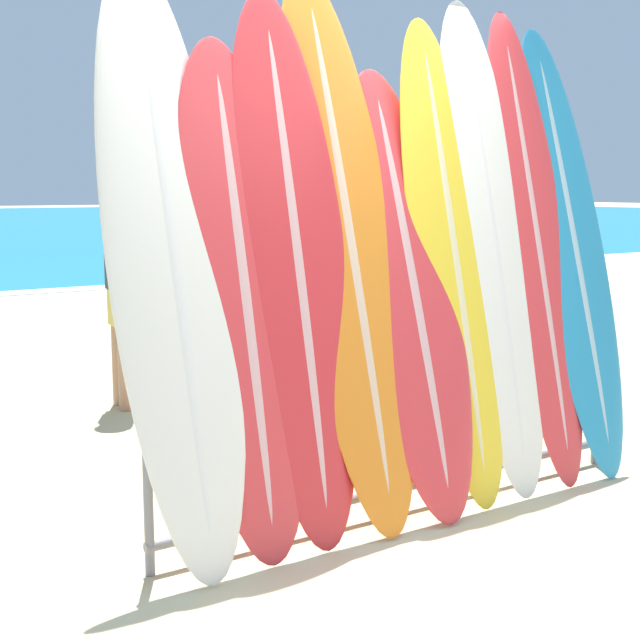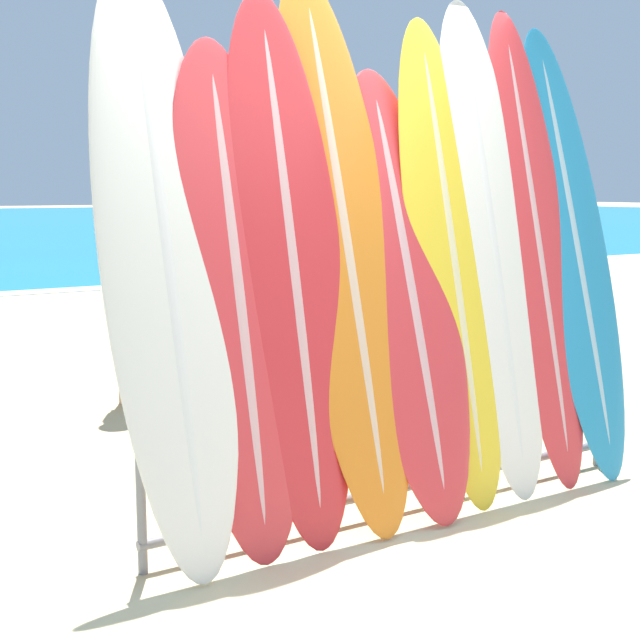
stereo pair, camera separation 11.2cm
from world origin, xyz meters
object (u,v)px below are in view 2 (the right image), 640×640
at_px(surfboard_rack, 408,421).
at_px(person_near_water, 126,271).
at_px(surfboard_slot_4, 407,291).
at_px(surfboard_slot_8, 573,249).
at_px(surfboard_slot_0, 165,262).
at_px(surfboard_slot_1, 237,297).
at_px(surfboard_slot_7, 536,246).
at_px(surfboard_slot_2, 290,267).
at_px(surfboard_slot_3, 343,246).
at_px(surfboard_slot_6, 491,246).
at_px(surfboard_slot_5, 451,260).

distance_m(surfboard_rack, person_near_water, 2.83).
distance_m(surfboard_slot_4, surfboard_slot_8, 1.19).
relative_size(surfboard_slot_0, person_near_water, 1.41).
xyz_separation_m(surfboard_slot_1, surfboard_slot_8, (2.09, 0.05, 0.13)).
xyz_separation_m(surfboard_slot_7, person_near_water, (-1.31, 2.66, -0.28)).
bearing_deg(surfboard_rack, surfboard_slot_1, 177.59).
xyz_separation_m(surfboard_rack, surfboard_slot_2, (-0.62, 0.06, 0.77)).
xyz_separation_m(surfboard_slot_3, surfboard_slot_7, (1.21, -0.02, -0.04)).
xyz_separation_m(surfboard_slot_0, surfboard_slot_1, (0.30, -0.04, -0.16)).
xyz_separation_m(surfboard_rack, surfboard_slot_1, (-0.89, 0.04, 0.65)).
relative_size(surfboard_slot_4, surfboard_slot_6, 0.85).
bearing_deg(surfboard_slot_1, surfboard_slot_0, 171.53).
distance_m(surfboard_rack, surfboard_slot_6, 1.01).
bearing_deg(person_near_water, surfboard_slot_3, -170.13).
bearing_deg(surfboard_slot_8, surfboard_slot_3, 179.38).
relative_size(surfboard_slot_1, surfboard_slot_4, 1.03).
height_order(surfboard_slot_1, surfboard_slot_6, surfboard_slot_6).
bearing_deg(surfboard_slot_7, surfboard_slot_1, -178.46).
distance_m(surfboard_slot_4, surfboard_slot_5, 0.32).
xyz_separation_m(surfboard_slot_3, surfboard_slot_4, (0.33, -0.06, -0.22)).
bearing_deg(surfboard_slot_4, surfboard_slot_0, 178.25).
bearing_deg(surfboard_slot_7, surfboard_rack, -174.57).
bearing_deg(surfboard_slot_8, surfboard_slot_6, -179.78).
distance_m(surfboard_slot_5, person_near_water, 2.78).
height_order(surfboard_rack, surfboard_slot_3, surfboard_slot_3).
bearing_deg(surfboard_slot_7, surfboard_slot_2, -178.91).
xyz_separation_m(surfboard_slot_2, surfboard_slot_6, (1.21, 0.03, 0.05)).
xyz_separation_m(surfboard_slot_1, surfboard_slot_6, (1.48, 0.05, 0.16)).
bearing_deg(surfboard_slot_5, surfboard_rack, -166.91).
relative_size(surfboard_rack, person_near_water, 1.53).
height_order(surfboard_rack, surfboard_slot_7, surfboard_slot_7).
bearing_deg(surfboard_slot_7, surfboard_slot_4, -177.39).
bearing_deg(surfboard_slot_8, surfboard_slot_1, -178.61).
distance_m(surfboard_slot_7, surfboard_slot_8, 0.29).
bearing_deg(surfboard_slot_0, surfboard_slot_8, 0.14).
bearing_deg(surfboard_slot_3, person_near_water, 92.00).
bearing_deg(surfboard_slot_5, surfboard_slot_0, 179.59).
bearing_deg(surfboard_slot_6, surfboard_slot_1, -178.13).
height_order(surfboard_rack, surfboard_slot_4, surfboard_slot_4).
xyz_separation_m(surfboard_slot_1, surfboard_slot_4, (0.91, 0.01, -0.03)).
height_order(surfboard_slot_0, person_near_water, surfboard_slot_0).
bearing_deg(surfboard_slot_8, surfboard_slot_4, -177.92).
relative_size(surfboard_slot_5, surfboard_slot_6, 0.95).
xyz_separation_m(surfboard_slot_4, surfboard_slot_5, (0.29, 0.03, 0.13)).
bearing_deg(surfboard_slot_8, surfboard_rack, -175.77).
distance_m(surfboard_slot_0, surfboard_slot_3, 0.89).
bearing_deg(surfboard_slot_5, surfboard_slot_8, 1.07).
bearing_deg(person_near_water, surfboard_rack, -163.79).
bearing_deg(surfboard_slot_4, surfboard_slot_5, 5.13).
relative_size(surfboard_slot_3, surfboard_slot_8, 1.06).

